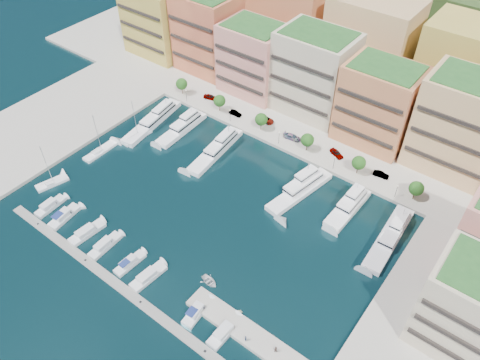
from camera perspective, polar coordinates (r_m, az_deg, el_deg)
The scene contains 54 objects.
ground at distance 119.64m, azimuth -3.69°, elevation -3.43°, with size 400.00×400.00×0.00m, color black.
north_quay at distance 159.95m, azimuth 10.96°, elevation 9.67°, with size 220.00×64.00×2.00m, color #9E998E.
west_quay at distance 155.37m, azimuth -23.55°, elevation 5.34°, with size 34.00×76.00×2.00m, color #9E998E.
hillside at distance 198.97m, azimuth 17.96°, elevation 15.51°, with size 240.00×40.00×58.00m, color #273C18.
south_pontoon at distance 109.38m, azimuth -15.32°, elevation -11.80°, with size 72.00×2.20×0.35m, color gray.
finger_pier at distance 98.68m, azimuth 1.72°, elevation -18.81°, with size 32.00×5.00×2.00m, color #9E998E.
apartment_0 at distance 179.78m, azimuth -10.06°, elevation 18.68°, with size 22.00×16.50×24.80m.
apartment_1 at distance 166.61m, azimuth -3.99°, elevation 17.53°, with size 20.00×16.50×26.80m.
apartment_2 at distance 154.52m, azimuth 1.69°, elevation 14.55°, with size 20.00×15.50×22.80m.
apartment_3 at distance 145.75m, azimuth 9.03°, elevation 12.76°, with size 22.00×16.50×25.80m.
apartment_4 at distance 137.50m, azimuth 16.49°, elevation 8.85°, with size 20.00×15.50×23.80m.
apartment_5 at distance 134.36m, azimuth 25.38°, elevation 6.03°, with size 22.00×16.50×26.80m.
apartment_east_b at distance 98.36m, azimuth 26.64°, elevation -14.06°, with size 18.00×14.50×20.80m.
backblock_1 at distance 171.77m, azimuth 6.14°, elevation 18.85°, with size 26.00×18.00×30.00m, color #CB814C.
backblock_2 at distance 159.94m, azimuth 15.52°, elevation 15.57°, with size 26.00×18.00×30.00m, color tan.
backblock_3 at distance 153.15m, azimuth 25.69°, elevation 11.43°, with size 26.00×18.00×30.00m, color gold.
tree_0 at distance 157.09m, azimuth -7.13°, elevation 11.54°, with size 3.80×3.80×5.65m.
tree_1 at distance 147.91m, azimuth -2.52°, elevation 9.62°, with size 3.80×3.80×5.65m.
tree_2 at distance 139.97m, azimuth 2.60°, elevation 7.39°, with size 3.80×3.80×5.65m.
tree_3 at distance 133.49m, azimuth 8.22°, elevation 4.86°, with size 3.80×3.80×5.65m.
tree_4 at distance 128.67m, azimuth 14.29°, elevation 2.04°, with size 3.80×3.80×5.65m.
tree_5 at distance 125.73m, azimuth 20.71°, elevation -0.97°, with size 3.80×3.80×5.65m.
lamppost_0 at distance 153.81m, azimuth -6.58°, elevation 10.42°, with size 0.30×0.30×4.20m.
lamppost_1 at distance 143.84m, azimuth -1.22°, elevation 8.10°, with size 0.30×0.30×4.20m.
lamppost_2 at distance 135.54m, azimuth 4.79°, elevation 5.39°, with size 0.30×0.30×4.20m.
lamppost_3 at distance 129.22m, azimuth 11.42°, elevation 2.30°, with size 0.30×0.30×4.20m.
lamppost_4 at distance 125.20m, azimuth 18.57°, elevation -1.08°, with size 0.30×0.30×4.20m.
yacht_0 at distance 148.37m, azimuth -10.40°, elevation 7.33°, with size 7.82×25.44×7.30m.
yacht_1 at distance 144.02m, azimuth -6.94°, elevation 6.46°, with size 5.06×19.44×7.30m.
yacht_2 at distance 135.09m, azimuth -2.75°, elevation 3.93°, with size 6.44×22.99×7.30m.
yacht_4 at distance 123.71m, azimuth 7.48°, elevation -1.09°, with size 8.06×22.01×7.30m.
yacht_5 at distance 121.61m, azimuth 13.18°, elevation -3.01°, with size 4.91×16.78×7.30m.
yacht_6 at distance 117.65m, azimuth 17.91°, elevation -6.37°, with size 5.48×22.65×7.30m.
cruiser_0 at distance 128.52m, azimuth -22.12°, elevation -2.98°, with size 3.01×8.37×2.55m.
cruiser_1 at distance 124.68m, azimuth -20.64°, elevation -4.17°, with size 3.88×9.03×2.66m.
cruiser_2 at distance 119.17m, azimuth -18.16°, elevation -6.12°, with size 3.60×9.40×2.55m.
cruiser_3 at distance 115.27m, azimuth -16.14°, elevation -7.69°, with size 2.93×8.85×2.55m.
cruiser_4 at distance 110.58m, azimuth -13.31°, elevation -9.87°, with size 2.75×7.98×2.66m.
cruiser_5 at distance 107.58m, azimuth -11.14°, elevation -11.50°, with size 3.53×9.01×2.55m.
cruiser_7 at distance 101.34m, azimuth -5.31°, elevation -15.70°, with size 3.25×7.83×2.66m.
cruiser_8 at distance 98.80m, azimuth -1.91°, elevation -18.01°, with size 2.97×8.44×2.55m.
sailboat_1 at distance 140.98m, azimuth -16.68°, elevation 3.33°, with size 2.88×10.71×13.20m.
sailboat_2 at distance 143.59m, azimuth -12.45°, elevation 5.12°, with size 3.45×9.87×13.20m.
sailboat_0 at distance 135.11m, azimuth -21.93°, elevation -0.36°, with size 4.99×8.93×13.20m.
tender_1 at distance 101.23m, azimuth -0.04°, elevation -15.73°, with size 1.17×1.35×0.71m, color beige.
tender_0 at distance 105.28m, azimuth -3.74°, elevation -12.24°, with size 3.03×4.25×0.88m, color white.
car_0 at distance 155.24m, azimuth -3.63°, elevation 10.08°, with size 1.85×4.59×1.56m, color gray.
car_1 at distance 147.61m, azimuth -0.58°, elevation 8.14°, with size 1.46×4.20×1.38m, color gray.
car_2 at distance 145.10m, azimuth 3.16°, elevation 7.40°, with size 2.56×5.54×1.54m, color gray.
car_3 at distance 138.88m, azimuth 6.36°, elevation 5.25°, with size 2.13×5.24×1.52m, color gray.
car_4 at distance 135.03m, azimuth 11.70°, elevation 3.21°, with size 1.84×4.58×1.56m, color gray.
car_5 at distance 131.37m, azimuth 16.80°, elevation 0.64°, with size 1.48×4.25×1.40m, color gray.
person_0 at distance 96.67m, azimuth 0.70°, elevation -18.74°, with size 0.59×0.39×1.62m, color #26314C.
person_1 at distance 95.88m, azimuth 4.36°, elevation -19.86°, with size 0.81×0.63×1.66m, color #4E372E.
Camera 1 is at (55.44, -59.88, 87.50)m, focal length 35.00 mm.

